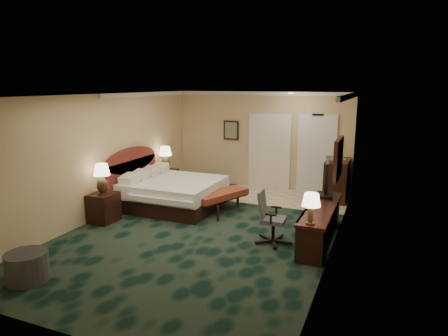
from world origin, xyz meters
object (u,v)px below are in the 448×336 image
at_px(nightstand_far, 167,181).
at_px(tv, 326,178).
at_px(desk, 320,224).
at_px(lamp_near, 102,179).
at_px(minibar, 337,180).
at_px(desk_chair, 274,218).
at_px(lamp_far, 165,158).
at_px(bed, 174,193).
at_px(ottoman, 27,267).
at_px(nightstand_near, 104,208).
at_px(bed_bench, 221,202).

height_order(nightstand_far, tv, tv).
bearing_deg(desk, lamp_near, -171.14).
bearing_deg(minibar, nightstand_far, -168.53).
height_order(lamp_near, desk_chair, lamp_near).
bearing_deg(lamp_far, bed, -51.79).
bearing_deg(bed, ottoman, -93.07).
relative_size(desk_chair, minibar, 0.94).
xyz_separation_m(desk, desk_chair, (-0.78, -0.44, 0.16)).
distance_m(bed, lamp_far, 1.57).
height_order(lamp_far, minibar, lamp_far).
distance_m(ottoman, minibar, 7.20).
relative_size(lamp_far, minibar, 0.62).
distance_m(nightstand_near, tv, 4.71).
relative_size(lamp_near, desk_chair, 0.66).
distance_m(nightstand_near, lamp_near, 0.64).
height_order(lamp_near, bed_bench, lamp_near).
relative_size(nightstand_far, bed_bench, 0.43).
relative_size(nightstand_far, ottoman, 0.97).
relative_size(nightstand_near, lamp_far, 0.96).
bearing_deg(lamp_near, desk_chair, 4.00).
relative_size(lamp_far, desk, 0.28).
relative_size(lamp_far, ottoman, 1.05).
xyz_separation_m(nightstand_far, desk, (4.47, -1.99, 0.03)).
relative_size(ottoman, minibar, 0.59).
distance_m(bed_bench, minibar, 3.10).
xyz_separation_m(bed, nightstand_far, (-0.88, 1.16, -0.03)).
distance_m(lamp_far, tv, 4.62).
bearing_deg(nightstand_far, tv, -15.72).
bearing_deg(lamp_far, ottoman, -82.61).
bearing_deg(bed_bench, nightstand_far, 174.53).
bearing_deg(desk_chair, tv, 53.79).
xyz_separation_m(bed, minibar, (3.53, 2.06, 0.19)).
distance_m(bed, lamp_near, 1.85).
bearing_deg(bed, lamp_far, 128.21).
bearing_deg(lamp_far, minibar, 11.70).
relative_size(bed, ottoman, 3.37).
bearing_deg(desk, lamp_far, 156.31).
xyz_separation_m(bed_bench, desk, (2.40, -0.88, 0.10)).
bearing_deg(bed_bench, desk, 2.55).
height_order(bed, desk_chair, desk_chair).
bearing_deg(desk_chair, ottoman, -140.40).
xyz_separation_m(lamp_far, minibar, (4.43, 0.92, -0.41)).
bearing_deg(ottoman, bed, 86.93).
height_order(bed, nightstand_far, bed).
distance_m(nightstand_near, lamp_far, 2.71).
distance_m(nightstand_far, desk_chair, 4.42).
xyz_separation_m(ottoman, minibar, (3.75, 6.14, 0.30)).
height_order(bed, lamp_near, lamp_near).
relative_size(nightstand_far, tv, 0.62).
xyz_separation_m(desk, tv, (-0.03, 0.74, 0.71)).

